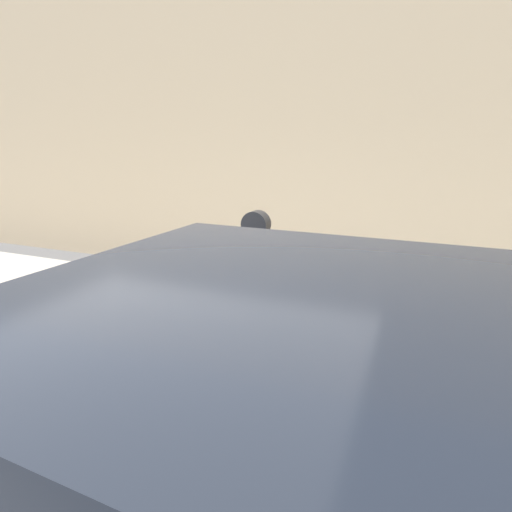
# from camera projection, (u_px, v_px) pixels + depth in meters

# --- Properties ---
(ground_plane) EXTENTS (60.00, 60.00, 0.00)m
(ground_plane) POSITION_uv_depth(u_px,v_px,m) (144.00, 498.00, 2.52)
(ground_plane) COLOR slate
(sidewalk) EXTENTS (24.00, 2.80, 0.13)m
(sidewalk) POSITION_uv_depth(u_px,v_px,m) (268.00, 339.00, 4.47)
(sidewalk) COLOR #BCB7AD
(sidewalk) RESTS_ON ground_plane
(building_facade) EXTENTS (24.00, 0.30, 5.48)m
(building_facade) POSITION_uv_depth(u_px,v_px,m) (328.00, 107.00, 5.98)
(building_facade) COLOR tan
(building_facade) RESTS_ON ground_plane
(parking_meter) EXTENTS (0.19, 0.14, 1.58)m
(parking_meter) POSITION_uv_depth(u_px,v_px,m) (256.00, 274.00, 2.93)
(parking_meter) COLOR slate
(parking_meter) RESTS_ON sidewalk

